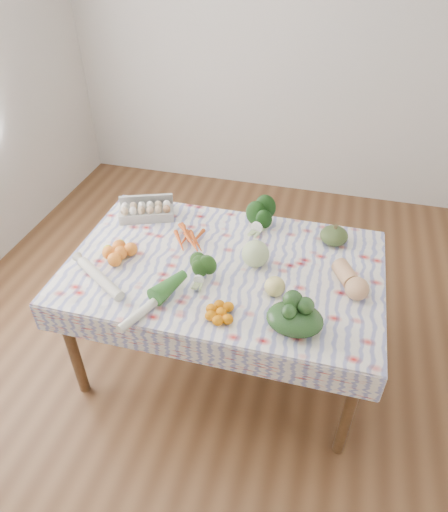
{
  "coord_description": "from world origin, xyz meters",
  "views": [
    {
      "loc": [
        0.48,
        -1.82,
        2.3
      ],
      "look_at": [
        0.0,
        0.0,
        0.82
      ],
      "focal_mm": 32.0,
      "sensor_mm": 36.0,
      "label": 1
    }
  ],
  "objects_px": {
    "cabbage": "(255,254)",
    "grapefruit": "(275,286)",
    "egg_carton": "(146,212)",
    "kabocha_squash": "(334,236)",
    "dining_table": "(224,276)",
    "butternut_squash": "(351,279)"
  },
  "relations": [
    {
      "from": "dining_table",
      "to": "cabbage",
      "type": "bearing_deg",
      "value": 15.13
    },
    {
      "from": "kabocha_squash",
      "to": "grapefruit",
      "type": "distance_m",
      "value": 0.56
    },
    {
      "from": "cabbage",
      "to": "grapefruit",
      "type": "height_order",
      "value": "cabbage"
    },
    {
      "from": "cabbage",
      "to": "grapefruit",
      "type": "relative_size",
      "value": 1.42
    },
    {
      "from": "dining_table",
      "to": "egg_carton",
      "type": "relative_size",
      "value": 4.93
    },
    {
      "from": "dining_table",
      "to": "grapefruit",
      "type": "distance_m",
      "value": 0.36
    },
    {
      "from": "kabocha_squash",
      "to": "cabbage",
      "type": "xyz_separation_m",
      "value": [
        -0.39,
        -0.3,
        0.02
      ]
    },
    {
      "from": "dining_table",
      "to": "butternut_squash",
      "type": "distance_m",
      "value": 0.67
    },
    {
      "from": "dining_table",
      "to": "egg_carton",
      "type": "height_order",
      "value": "egg_carton"
    },
    {
      "from": "butternut_squash",
      "to": "grapefruit",
      "type": "height_order",
      "value": "butternut_squash"
    },
    {
      "from": "grapefruit",
      "to": "butternut_squash",
      "type": "bearing_deg",
      "value": 22.13
    },
    {
      "from": "cabbage",
      "to": "butternut_squash",
      "type": "height_order",
      "value": "cabbage"
    },
    {
      "from": "dining_table",
      "to": "egg_carton",
      "type": "bearing_deg",
      "value": 151.48
    },
    {
      "from": "egg_carton",
      "to": "butternut_squash",
      "type": "distance_m",
      "value": 1.26
    },
    {
      "from": "dining_table",
      "to": "grapefruit",
      "type": "height_order",
      "value": "grapefruit"
    },
    {
      "from": "butternut_squash",
      "to": "egg_carton",
      "type": "bearing_deg",
      "value": 136.97
    },
    {
      "from": "dining_table",
      "to": "kabocha_squash",
      "type": "distance_m",
      "value": 0.66
    },
    {
      "from": "egg_carton",
      "to": "kabocha_squash",
      "type": "distance_m",
      "value": 1.11
    },
    {
      "from": "dining_table",
      "to": "butternut_squash",
      "type": "height_order",
      "value": "butternut_squash"
    },
    {
      "from": "kabocha_squash",
      "to": "cabbage",
      "type": "bearing_deg",
      "value": -141.96
    },
    {
      "from": "dining_table",
      "to": "egg_carton",
      "type": "distance_m",
      "value": 0.66
    },
    {
      "from": "egg_carton",
      "to": "butternut_squash",
      "type": "xyz_separation_m",
      "value": [
        1.22,
        -0.32,
        0.02
      ]
    }
  ]
}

